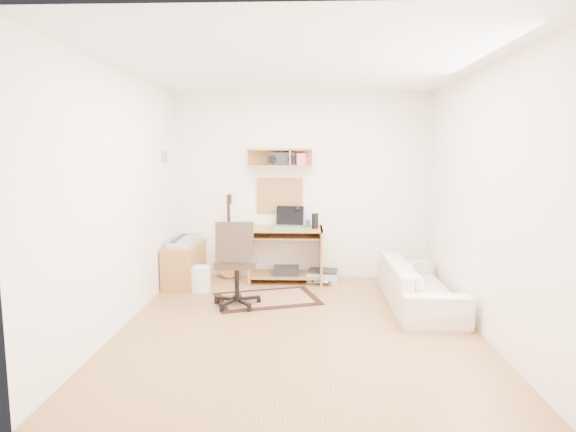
{
  "coord_description": "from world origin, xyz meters",
  "views": [
    {
      "loc": [
        0.07,
        -4.81,
        1.77
      ],
      "look_at": [
        -0.15,
        1.05,
        1.0
      ],
      "focal_mm": 30.13,
      "sensor_mm": 36.0,
      "label": 1
    }
  ],
  "objects_px": {
    "printer": "(323,275)",
    "sofa": "(419,277)",
    "cabinet": "(184,264)",
    "desk": "(286,254)",
    "task_chair": "(237,262)"
  },
  "relations": [
    {
      "from": "cabinet",
      "to": "sofa",
      "type": "bearing_deg",
      "value": -16.33
    },
    {
      "from": "desk",
      "to": "task_chair",
      "type": "xyz_separation_m",
      "value": [
        -0.52,
        -1.12,
        0.14
      ]
    },
    {
      "from": "desk",
      "to": "task_chair",
      "type": "bearing_deg",
      "value": -115.1
    },
    {
      "from": "printer",
      "to": "sofa",
      "type": "distance_m",
      "value": 1.51
    },
    {
      "from": "printer",
      "to": "sofa",
      "type": "xyz_separation_m",
      "value": [
        1.07,
        -1.04,
        0.26
      ]
    },
    {
      "from": "cabinet",
      "to": "sofa",
      "type": "distance_m",
      "value": 3.09
    },
    {
      "from": "cabinet",
      "to": "sofa",
      "type": "height_order",
      "value": "sofa"
    },
    {
      "from": "desk",
      "to": "sofa",
      "type": "distance_m",
      "value": 1.9
    },
    {
      "from": "task_chair",
      "to": "printer",
      "type": "height_order",
      "value": "task_chair"
    },
    {
      "from": "desk",
      "to": "printer",
      "type": "height_order",
      "value": "desk"
    },
    {
      "from": "task_chair",
      "to": "printer",
      "type": "relative_size",
      "value": 2.51
    },
    {
      "from": "cabinet",
      "to": "printer",
      "type": "bearing_deg",
      "value": 5.08
    },
    {
      "from": "task_chair",
      "to": "cabinet",
      "type": "bearing_deg",
      "value": 128.7
    },
    {
      "from": "cabinet",
      "to": "sofa",
      "type": "relative_size",
      "value": 0.51
    },
    {
      "from": "printer",
      "to": "task_chair",
      "type": "bearing_deg",
      "value": -124.86
    }
  ]
}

